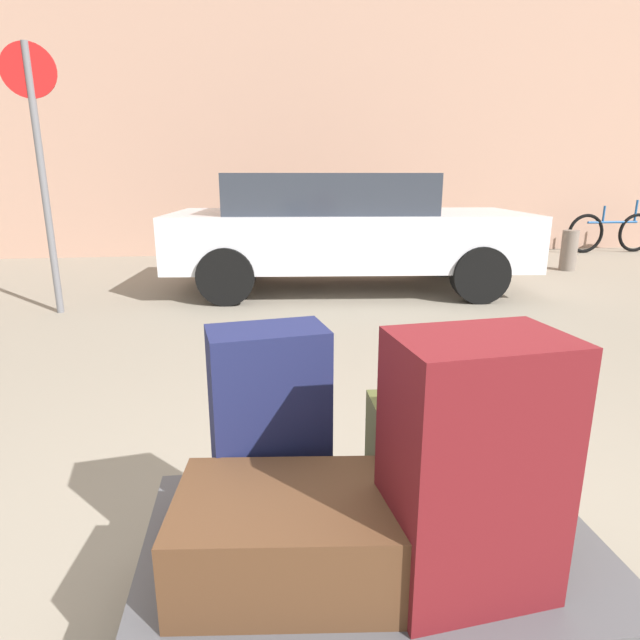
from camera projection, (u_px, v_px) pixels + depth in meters
The scene contains 11 objects.
ground_plane at pixel (369, 629), 1.66m from camera, with size 60.00×60.00×0.00m, color gray.
luggage_cart at pixel (372, 557), 1.59m from camera, with size 1.35×0.85×0.34m.
suitcase_brown_center at pixel (291, 535), 1.40m from camera, with size 0.61×0.40×0.24m, color #51331E.
suitcase_maroon_front_right at pixel (472, 467), 1.31m from camera, with size 0.41×0.28×0.68m, color maroon.
duffel_bag_olive_front_left at pixel (460, 455), 1.71m from camera, with size 0.56×0.36×0.33m, color #4C5128.
suitcase_navy_rear_left at pixel (269, 418), 1.68m from camera, with size 0.36×0.21×0.60m, color #191E47.
parked_car at pixel (343, 228), 6.54m from camera, with size 4.45×2.25×1.42m.
bicycle_leaning at pixel (611, 232), 9.81m from camera, with size 1.76×0.09×0.96m.
bollard_kerb_near at pixel (478, 252), 7.75m from camera, with size 0.24×0.24×0.60m, color #72665B.
bollard_kerb_mid at pixel (569, 250), 7.94m from camera, with size 0.24×0.24×0.60m, color #72665B.
no_parking_sign at pixel (40, 154), 5.11m from camera, with size 0.50×0.07×2.60m.
Camera 1 is at (-0.33, -1.31, 1.38)m, focal length 29.47 mm.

